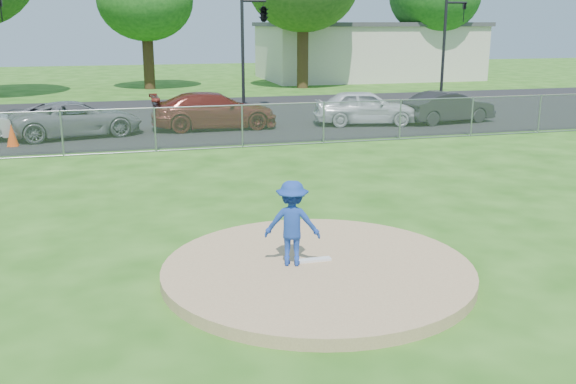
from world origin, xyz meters
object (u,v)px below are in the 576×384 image
object	(u,v)px
traffic_cone	(12,135)
parked_car_gray	(77,119)
parked_car_charcoal	(448,107)
traffic_signal_center	(261,16)
parked_car_pearl	(365,107)
pitcher	(292,223)
parked_car_darkred	(214,111)
traffic_signal_right	(448,40)
commercial_building	(367,51)

from	to	relation	value
traffic_cone	parked_car_gray	distance (m)	2.68
traffic_cone	parked_car_charcoal	xyz separation A→B (m)	(17.73, 1.10, 0.28)
traffic_signal_center	parked_car_pearl	size ratio (longest dim) A/B	1.28
traffic_signal_center	pitcher	bearing A→B (deg)	-101.35
traffic_cone	parked_car_darkred	world-z (taller)	parked_car_darkred
traffic_signal_center	pitcher	world-z (taller)	traffic_signal_center
traffic_signal_center	parked_car_gray	bearing A→B (deg)	-144.95
traffic_signal_right	parked_car_charcoal	bearing A→B (deg)	-117.26
commercial_building	pitcher	distance (m)	41.27
traffic_signal_right	parked_car_darkred	distance (m)	14.92
traffic_signal_center	parked_car_charcoal	distance (m)	10.29
traffic_signal_center	traffic_cone	xyz separation A→B (m)	(-10.84, -7.67, -4.20)
commercial_building	traffic_cone	xyz separation A→B (m)	(-22.87, -23.67, -1.75)
traffic_signal_center	parked_car_darkred	size ratio (longest dim) A/B	1.08
parked_car_gray	parked_car_darkred	xyz separation A→B (m)	(5.39, 0.47, 0.07)
parked_car_darkred	pitcher	bearing A→B (deg)	176.08
pitcher	parked_car_pearl	distance (m)	17.39
parked_car_gray	pitcher	bearing A→B (deg)	-177.68
parked_car_gray	parked_car_charcoal	bearing A→B (deg)	-104.69
traffic_signal_center	parked_car_charcoal	xyz separation A→B (m)	(6.88, -6.56, -3.92)
parked_car_charcoal	parked_car_darkred	bearing A→B (deg)	76.57
commercial_building	parked_car_charcoal	bearing A→B (deg)	-102.85
commercial_building	pitcher	bearing A→B (deg)	-113.45
traffic_signal_right	traffic_cone	xyz separation A→B (m)	(-21.11, -7.67, -2.95)
traffic_cone	parked_car_pearl	size ratio (longest dim) A/B	0.18
traffic_signal_center	parked_car_gray	xyz separation A→B (m)	(-8.69, -6.10, -3.92)
traffic_signal_center	traffic_signal_right	xyz separation A→B (m)	(10.27, 0.00, -1.25)
commercial_building	traffic_signal_center	world-z (taller)	traffic_signal_center
traffic_cone	parked_car_charcoal	distance (m)	17.76
parked_car_pearl	parked_car_charcoal	world-z (taller)	parked_car_pearl
traffic_cone	commercial_building	bearing A→B (deg)	45.98
traffic_signal_center	parked_car_pearl	world-z (taller)	traffic_signal_center
pitcher	commercial_building	bearing A→B (deg)	-94.26
pitcher	parked_car_charcoal	distance (m)	18.99
traffic_cone	parked_car_charcoal	size ratio (longest dim) A/B	0.19
traffic_cone	parked_car_charcoal	bearing A→B (deg)	3.57
commercial_building	traffic_signal_center	size ratio (longest dim) A/B	2.93
commercial_building	traffic_cone	world-z (taller)	commercial_building
pitcher	parked_car_gray	world-z (taller)	pitcher
commercial_building	parked_car_darkred	xyz separation A→B (m)	(-15.33, -21.62, -1.40)
traffic_signal_right	traffic_cone	bearing A→B (deg)	-160.04
traffic_cone	parked_car_pearl	xyz separation A→B (m)	(13.99, 1.50, 0.35)
pitcher	parked_car_darkred	world-z (taller)	pitcher
pitcher	parked_car_darkred	size ratio (longest dim) A/B	0.29
traffic_signal_center	traffic_cone	bearing A→B (deg)	-144.73
commercial_building	pitcher	world-z (taller)	commercial_building
traffic_cone	parked_car_darkred	xyz separation A→B (m)	(7.54, 2.05, 0.35)
parked_car_gray	parked_car_pearl	world-z (taller)	parked_car_pearl
pitcher	traffic_cone	size ratio (longest dim) A/B	1.87
traffic_cone	parked_car_darkred	distance (m)	7.82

